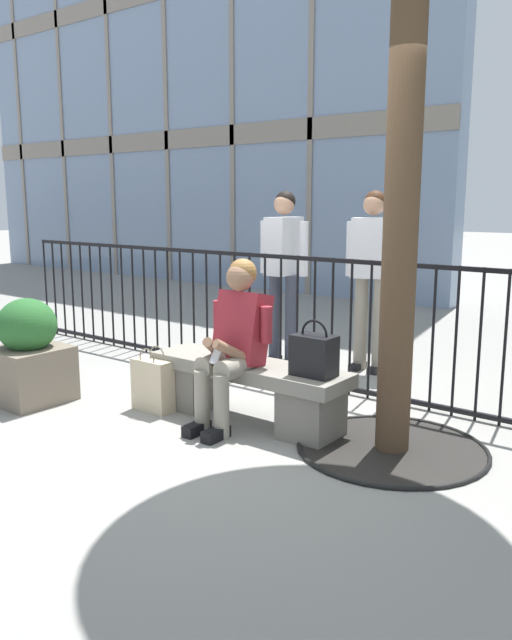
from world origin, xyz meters
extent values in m
plane|color=gray|center=(0.00, 0.00, 0.00)|extent=(60.00, 60.00, 0.00)
cube|color=gray|center=(0.00, 0.00, 0.40)|extent=(1.60, 0.44, 0.10)
cube|color=slate|center=(-0.56, 0.00, 0.17)|extent=(0.36, 0.37, 0.35)
cube|color=slate|center=(0.56, 0.00, 0.17)|extent=(0.36, 0.37, 0.35)
cylinder|color=gray|center=(-0.11, -0.18, 0.47)|extent=(0.15, 0.40, 0.15)
cylinder|color=gray|center=(-0.11, -0.38, 0.23)|extent=(0.11, 0.11, 0.45)
cube|color=black|center=(-0.11, -0.44, 0.04)|extent=(0.09, 0.22, 0.08)
cylinder|color=gray|center=(0.07, -0.18, 0.47)|extent=(0.15, 0.40, 0.15)
cylinder|color=gray|center=(0.07, -0.38, 0.23)|extent=(0.11, 0.11, 0.45)
cube|color=black|center=(0.07, -0.44, 0.04)|extent=(0.09, 0.22, 0.08)
cube|color=maroon|center=(-0.02, -0.04, 0.71)|extent=(0.36, 0.30, 0.55)
cylinder|color=maroon|center=(-0.24, -0.04, 0.76)|extent=(0.08, 0.08, 0.26)
cylinder|color=#8E664C|center=(-0.10, -0.26, 0.59)|extent=(0.16, 0.28, 0.20)
cylinder|color=maroon|center=(0.20, -0.04, 0.76)|extent=(0.08, 0.08, 0.26)
cylinder|color=#8E664C|center=(0.06, -0.26, 0.59)|extent=(0.16, 0.28, 0.20)
cube|color=silver|center=(-0.02, -0.32, 0.57)|extent=(0.07, 0.10, 0.13)
sphere|color=#8E664C|center=(-0.02, -0.06, 1.08)|extent=(0.20, 0.20, 0.20)
sphere|color=olive|center=(-0.02, -0.03, 1.11)|extent=(0.20, 0.20, 0.20)
cube|color=black|center=(0.58, -0.01, 0.59)|extent=(0.29, 0.19, 0.28)
torus|color=black|center=(0.58, -0.01, 0.73)|extent=(0.21, 0.02, 0.21)
cube|color=beige|center=(-0.73, -0.27, 0.20)|extent=(0.34, 0.15, 0.41)
torus|color=#685E4C|center=(-0.73, -0.32, 0.43)|extent=(0.16, 0.01, 0.16)
torus|color=#685E4C|center=(-0.73, -0.22, 0.43)|extent=(0.16, 0.01, 0.16)
cylinder|color=gray|center=(-0.07, 1.85, 0.45)|extent=(0.13, 0.13, 0.90)
cube|color=black|center=(-0.07, 1.81, 0.03)|extent=(0.09, 0.22, 0.06)
cylinder|color=gray|center=(0.13, 1.85, 0.45)|extent=(0.13, 0.13, 0.90)
cube|color=black|center=(0.13, 1.81, 0.03)|extent=(0.09, 0.22, 0.06)
cube|color=silver|center=(0.03, 1.85, 1.18)|extent=(0.43, 0.33, 0.56)
cylinder|color=silver|center=(-0.21, 1.85, 1.16)|extent=(0.08, 0.08, 0.52)
cylinder|color=silver|center=(0.26, 1.85, 1.16)|extent=(0.08, 0.08, 0.52)
sphere|color=tan|center=(0.03, 1.85, 1.58)|extent=(0.20, 0.20, 0.20)
sphere|color=#472816|center=(0.03, 1.87, 1.61)|extent=(0.20, 0.20, 0.20)
cylinder|color=#383D4C|center=(-0.88, 1.55, 0.45)|extent=(0.13, 0.13, 0.90)
cube|color=black|center=(-0.88, 1.51, 0.03)|extent=(0.09, 0.22, 0.06)
cylinder|color=#383D4C|center=(-0.68, 1.55, 0.45)|extent=(0.13, 0.13, 0.90)
cube|color=black|center=(-0.68, 1.51, 0.03)|extent=(0.09, 0.22, 0.06)
cube|color=silver|center=(-0.78, 1.55, 1.18)|extent=(0.23, 0.39, 0.56)
cylinder|color=silver|center=(-1.02, 1.55, 1.16)|extent=(0.08, 0.08, 0.52)
cylinder|color=silver|center=(-0.55, 1.55, 1.16)|extent=(0.08, 0.08, 0.52)
sphere|color=tan|center=(-0.78, 1.55, 1.58)|extent=(0.20, 0.20, 0.20)
sphere|color=black|center=(-0.78, 1.57, 1.61)|extent=(0.20, 0.20, 0.20)
cylinder|color=black|center=(-4.02, 1.04, 0.57)|extent=(0.02, 0.02, 1.15)
cylinder|color=black|center=(-3.84, 1.04, 0.57)|extent=(0.02, 0.02, 1.15)
cylinder|color=black|center=(-3.66, 1.04, 0.57)|extent=(0.02, 0.02, 1.15)
cylinder|color=black|center=(-3.48, 1.04, 0.57)|extent=(0.02, 0.02, 1.15)
cylinder|color=black|center=(-3.31, 1.04, 0.57)|extent=(0.02, 0.02, 1.15)
cylinder|color=black|center=(-3.13, 1.04, 0.57)|extent=(0.02, 0.02, 1.15)
cylinder|color=black|center=(-2.95, 1.04, 0.57)|extent=(0.02, 0.02, 1.15)
cylinder|color=black|center=(-2.77, 1.04, 0.57)|extent=(0.02, 0.02, 1.15)
cylinder|color=black|center=(-2.59, 1.04, 0.57)|extent=(0.02, 0.02, 1.15)
cylinder|color=black|center=(-2.41, 1.04, 0.57)|extent=(0.02, 0.02, 1.15)
cylinder|color=black|center=(-2.23, 1.04, 0.57)|extent=(0.02, 0.02, 1.15)
cylinder|color=black|center=(-2.05, 1.04, 0.57)|extent=(0.02, 0.02, 1.15)
cylinder|color=black|center=(-1.88, 1.04, 0.57)|extent=(0.02, 0.02, 1.15)
cylinder|color=black|center=(-1.70, 1.04, 0.57)|extent=(0.02, 0.02, 1.15)
cylinder|color=black|center=(-1.52, 1.04, 0.57)|extent=(0.02, 0.02, 1.15)
cylinder|color=black|center=(-1.34, 1.04, 0.57)|extent=(0.02, 0.02, 1.15)
cylinder|color=black|center=(-1.16, 1.04, 0.57)|extent=(0.02, 0.02, 1.15)
cylinder|color=black|center=(-0.98, 1.04, 0.57)|extent=(0.02, 0.02, 1.15)
cylinder|color=black|center=(-0.80, 1.04, 0.57)|extent=(0.02, 0.02, 1.15)
cylinder|color=black|center=(-0.63, 1.04, 0.57)|extent=(0.02, 0.02, 1.15)
cylinder|color=black|center=(-0.45, 1.04, 0.57)|extent=(0.02, 0.02, 1.15)
cylinder|color=black|center=(-0.27, 1.04, 0.57)|extent=(0.02, 0.02, 1.15)
cylinder|color=black|center=(-0.09, 1.04, 0.57)|extent=(0.02, 0.02, 1.15)
cylinder|color=black|center=(0.09, 1.04, 0.57)|extent=(0.02, 0.02, 1.15)
cylinder|color=black|center=(0.27, 1.04, 0.57)|extent=(0.02, 0.02, 1.15)
cylinder|color=black|center=(0.45, 1.04, 0.57)|extent=(0.02, 0.02, 1.15)
cylinder|color=black|center=(0.63, 1.04, 0.57)|extent=(0.02, 0.02, 1.15)
cylinder|color=black|center=(0.80, 1.04, 0.57)|extent=(0.02, 0.02, 1.15)
cylinder|color=black|center=(0.98, 1.04, 0.57)|extent=(0.02, 0.02, 1.15)
cylinder|color=black|center=(1.16, 1.04, 0.57)|extent=(0.02, 0.02, 1.15)
cylinder|color=black|center=(1.34, 1.04, 0.57)|extent=(0.02, 0.02, 1.15)
cylinder|color=black|center=(1.52, 1.04, 0.57)|extent=(0.02, 0.02, 1.15)
cube|color=black|center=(0.00, 1.04, 0.05)|extent=(8.04, 0.04, 0.04)
cube|color=black|center=(0.00, 1.04, 1.13)|extent=(8.04, 0.04, 0.04)
cylinder|color=black|center=(1.10, 0.14, 0.01)|extent=(1.23, 1.23, 0.01)
torus|color=black|center=(1.10, 0.14, 0.01)|extent=(1.26, 1.26, 0.03)
cylinder|color=#4C3826|center=(1.10, 0.14, 1.70)|extent=(0.22, 0.22, 3.40)
cube|color=#726656|center=(-1.70, -0.71, 0.23)|extent=(0.56, 0.56, 0.45)
ellipsoid|color=#28602B|center=(-1.70, -0.71, 0.63)|extent=(0.47, 0.47, 0.44)
cube|color=#7A8EAD|center=(-6.61, 5.94, 4.50)|extent=(11.87, 0.40, 9.00)
cube|color=gray|center=(-11.69, 5.73, 4.50)|extent=(0.10, 0.04, 9.00)
cube|color=gray|center=(-10.00, 5.73, 4.50)|extent=(0.10, 0.04, 9.00)
cube|color=gray|center=(-8.30, 5.73, 4.50)|extent=(0.10, 0.04, 9.00)
cube|color=gray|center=(-6.61, 5.73, 4.50)|extent=(0.10, 0.04, 9.00)
cube|color=gray|center=(-4.91, 5.73, 4.50)|extent=(0.10, 0.04, 9.00)
cube|color=gray|center=(-3.21, 5.73, 4.50)|extent=(0.10, 0.04, 9.00)
cube|color=gray|center=(-1.52, 5.73, 4.50)|extent=(0.10, 0.04, 9.00)
cube|color=gray|center=(-6.61, 5.73, 2.80)|extent=(11.87, 0.04, 0.36)
camera|label=1|loc=(2.83, -3.55, 1.62)|focal=35.77mm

